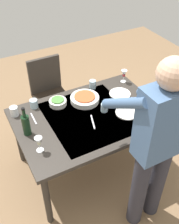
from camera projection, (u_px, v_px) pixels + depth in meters
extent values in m
plane|color=#846647|center=(90.00, 164.00, 3.11)|extent=(6.00, 6.00, 0.00)
cube|color=#332D28|center=(90.00, 117.00, 2.66)|extent=(1.44, 1.00, 0.04)
cube|color=#C6AD89|center=(90.00, 116.00, 2.65)|extent=(0.79, 0.85, 0.00)
cylinder|color=#332D28|center=(119.00, 104.00, 3.42)|extent=(0.06, 0.06, 0.69)
cylinder|color=#332D28|center=(19.00, 138.00, 2.95)|extent=(0.06, 0.06, 0.69)
cylinder|color=#332D28|center=(163.00, 148.00, 2.83)|extent=(0.06, 0.06, 0.69)
cylinder|color=#332D28|center=(47.00, 200.00, 2.36)|extent=(0.06, 0.06, 0.69)
cube|color=black|center=(52.00, 98.00, 3.33)|extent=(0.40, 0.40, 0.04)
cube|color=#332D28|center=(45.00, 75.00, 3.30)|extent=(0.40, 0.04, 0.45)
cylinder|color=#332D28|center=(60.00, 102.00, 3.65)|extent=(0.04, 0.04, 0.43)
cylinder|color=#332D28|center=(36.00, 109.00, 3.53)|extent=(0.04, 0.04, 0.43)
cylinder|color=#332D28|center=(71.00, 116.00, 3.42)|extent=(0.04, 0.04, 0.43)
cylinder|color=#332D28|center=(46.00, 124.00, 3.30)|extent=(0.04, 0.04, 0.43)
cylinder|color=#2D2D38|center=(139.00, 191.00, 2.32)|extent=(0.14, 0.14, 0.88)
cylinder|color=#2D2D38|center=(157.00, 182.00, 2.39)|extent=(0.14, 0.14, 0.88)
cube|color=#47668E|center=(162.00, 123.00, 1.89)|extent=(0.36, 0.20, 0.60)
sphere|color=tan|center=(174.00, 74.00, 1.63)|extent=(0.22, 0.22, 0.22)
cylinder|color=#47668E|center=(124.00, 103.00, 1.94)|extent=(0.08, 0.52, 0.40)
cylinder|color=#47668E|center=(161.00, 90.00, 2.06)|extent=(0.08, 0.52, 0.40)
cylinder|color=black|center=(26.00, 125.00, 2.39)|extent=(0.07, 0.07, 0.20)
cylinder|color=black|center=(24.00, 113.00, 2.31)|extent=(0.03, 0.03, 0.08)
cylinder|color=black|center=(23.00, 109.00, 2.27)|extent=(0.03, 0.03, 0.02)
cylinder|color=white|center=(40.00, 150.00, 2.30)|extent=(0.06, 0.06, 0.01)
cylinder|color=white|center=(40.00, 147.00, 2.27)|extent=(0.01, 0.01, 0.07)
cone|color=white|center=(39.00, 141.00, 2.23)|extent=(0.07, 0.07, 0.07)
cylinder|color=beige|center=(39.00, 143.00, 2.24)|extent=(0.03, 0.03, 0.03)
cylinder|color=white|center=(123.00, 81.00, 3.12)|extent=(0.06, 0.06, 0.01)
cylinder|color=white|center=(123.00, 79.00, 3.09)|extent=(0.01, 0.01, 0.07)
cone|color=white|center=(124.00, 73.00, 3.05)|extent=(0.07, 0.07, 0.07)
cylinder|color=maroon|center=(124.00, 75.00, 3.06)|extent=(0.03, 0.03, 0.03)
cylinder|color=silver|center=(93.00, 84.00, 3.00)|extent=(0.07, 0.07, 0.09)
cylinder|color=silver|center=(104.00, 107.00, 2.68)|extent=(0.07, 0.07, 0.09)
cylinder|color=silver|center=(14.00, 111.00, 2.63)|extent=(0.08, 0.08, 0.10)
cylinder|color=silver|center=(34.00, 104.00, 2.73)|extent=(0.08, 0.08, 0.09)
cylinder|color=white|center=(85.00, 99.00, 2.82)|extent=(0.30, 0.30, 0.05)
cylinder|color=#C6562D|center=(85.00, 97.00, 2.80)|extent=(0.22, 0.22, 0.03)
cylinder|color=white|center=(58.00, 102.00, 2.77)|extent=(0.18, 0.18, 0.05)
cylinder|color=#4C843D|center=(58.00, 101.00, 2.76)|extent=(0.13, 0.13, 0.03)
cylinder|color=white|center=(127.00, 113.00, 2.68)|extent=(0.23, 0.23, 0.01)
cylinder|color=white|center=(120.00, 94.00, 2.93)|extent=(0.23, 0.23, 0.01)
cube|color=silver|center=(93.00, 122.00, 2.58)|extent=(0.08, 0.19, 0.00)
cube|color=silver|center=(34.00, 119.00, 2.61)|extent=(0.02, 0.18, 0.00)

